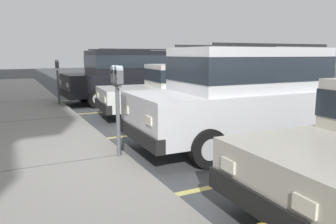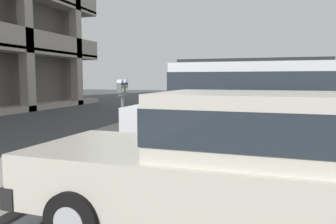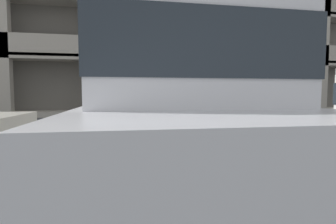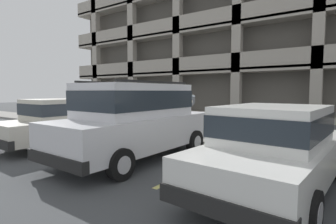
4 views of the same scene
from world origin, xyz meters
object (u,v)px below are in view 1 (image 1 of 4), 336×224
(dark_hatchback, at_px, (177,88))
(blue_coupe, at_px, (127,74))
(parking_meter_far, at_px, (58,75))
(silver_suv, at_px, (247,92))
(parking_meter_near, at_px, (117,89))

(dark_hatchback, bearing_deg, blue_coupe, 11.86)
(dark_hatchback, xyz_separation_m, parking_meter_far, (3.07, 3.04, 0.30))
(silver_suv, relative_size, blue_coupe, 0.99)
(parking_meter_far, bearing_deg, blue_coupe, -84.23)
(dark_hatchback, height_order, parking_meter_near, parking_meter_near)
(silver_suv, xyz_separation_m, blue_coupe, (6.87, 0.15, 0.00))
(dark_hatchback, height_order, parking_meter_far, parking_meter_far)
(silver_suv, relative_size, parking_meter_near, 3.12)
(silver_suv, xyz_separation_m, parking_meter_near, (0.02, 2.72, 0.18))
(dark_hatchback, distance_m, parking_meter_far, 4.33)
(silver_suv, xyz_separation_m, parking_meter_far, (6.61, 2.76, 0.04))
(silver_suv, distance_m, dark_hatchback, 3.56)
(silver_suv, bearing_deg, dark_hatchback, -3.37)
(silver_suv, distance_m, parking_meter_near, 2.73)
(dark_hatchback, bearing_deg, silver_suv, -179.90)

